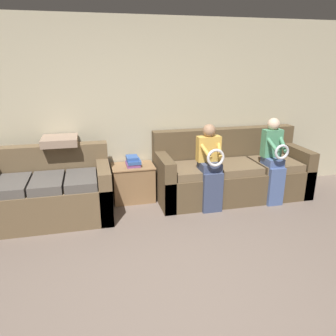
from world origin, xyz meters
The scene contains 9 objects.
ground_plane centered at (0.00, 0.00, 0.00)m, with size 14.00×14.00×0.00m, color #6B5B51.
wall_back centered at (0.00, 2.79, 1.27)m, with size 7.78×0.06×2.55m.
couch_main centered at (1.32, 2.34, 0.35)m, with size 2.25×0.87×0.98m.
couch_side centered at (-1.25, 2.19, 0.34)m, with size 1.54×0.89×0.90m.
child_left_seated centered at (0.85, 1.98, 0.64)m, with size 0.32×0.37×1.17m.
child_right_seated centered at (1.79, 1.98, 0.67)m, with size 0.27×0.37×1.21m.
side_shelf centered at (-0.13, 2.52, 0.27)m, with size 0.60×0.45×0.53m.
book_stack centered at (-0.12, 2.51, 0.59)m, with size 0.20×0.28×0.14m.
throw_pillow centered at (-1.09, 2.50, 0.95)m, with size 0.46×0.46×0.10m.
Camera 1 is at (-0.68, -1.96, 1.96)m, focal length 35.00 mm.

